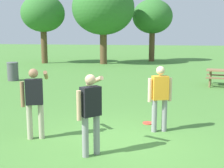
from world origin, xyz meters
TOP-DOWN VIEW (x-y plane):
  - ground_plane at (0.00, 0.00)m, footprint 120.00×120.00m
  - person_thrower at (-1.88, -0.02)m, footprint 0.58×0.80m
  - person_catcher at (0.91, 1.06)m, footprint 0.57×0.34m
  - person_bystander at (-0.37, -0.70)m, footprint 0.48×0.84m
  - frisbee at (0.59, 1.68)m, footprint 0.29×0.29m
  - trash_can_beside_table at (-6.96, 7.93)m, footprint 0.59×0.59m
  - tree_tall_left at (-9.27, 17.11)m, footprint 3.54×3.54m
  - tree_broad_center at (-4.33, 17.50)m, footprint 4.95×4.95m
  - tree_far_right at (-0.66, 20.77)m, footprint 3.50×3.50m

SIDE VIEW (x-z plane):
  - ground_plane at x=0.00m, z-range 0.00..0.00m
  - frisbee at x=0.59m, z-range 0.00..0.03m
  - trash_can_beside_table at x=-6.96m, z-range 0.00..0.96m
  - person_catcher at x=0.91m, z-range 0.12..1.76m
  - person_thrower at x=-1.88m, z-range 0.14..1.78m
  - person_bystander at x=-0.37m, z-range 0.14..1.78m
  - tree_far_right at x=-0.66m, z-range 1.17..6.59m
  - tree_tall_left at x=-9.27m, z-range 1.23..6.80m
  - tree_broad_center at x=-4.33m, z-range 1.14..7.67m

